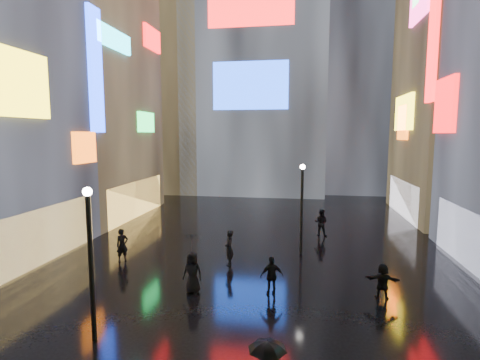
# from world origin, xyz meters

# --- Properties ---
(ground) EXTENTS (140.00, 140.00, 0.00)m
(ground) POSITION_xyz_m (0.00, 20.00, 0.00)
(ground) COLOR black
(ground) RESTS_ON ground
(building_left_far) EXTENTS (10.28, 12.00, 22.00)m
(building_left_far) POSITION_xyz_m (-15.98, 26.00, 10.98)
(building_left_far) COLOR black
(building_left_far) RESTS_ON ground
(building_right_far) EXTENTS (10.28, 12.00, 28.00)m
(building_right_far) POSITION_xyz_m (15.98, 30.00, 13.98)
(building_right_far) COLOR black
(building_right_far) RESTS_ON ground
(tower_main) EXTENTS (16.00, 14.20, 42.00)m
(tower_main) POSITION_xyz_m (-3.00, 43.97, 21.01)
(tower_main) COLOR black
(tower_main) RESTS_ON ground
(tower_flank_right) EXTENTS (12.00, 12.00, 34.00)m
(tower_flank_right) POSITION_xyz_m (9.00, 46.00, 17.00)
(tower_flank_right) COLOR black
(tower_flank_right) RESTS_ON ground
(tower_flank_left) EXTENTS (10.00, 10.00, 26.00)m
(tower_flank_left) POSITION_xyz_m (-14.00, 42.00, 13.00)
(tower_flank_left) COLOR black
(tower_flank_left) RESTS_ON ground
(lamp_near) EXTENTS (0.30, 0.30, 5.20)m
(lamp_near) POSITION_xyz_m (-4.25, 7.75, 2.94)
(lamp_near) COLOR black
(lamp_near) RESTS_ON ground
(lamp_far) EXTENTS (0.30, 0.30, 5.20)m
(lamp_far) POSITION_xyz_m (2.56, 18.13, 2.94)
(lamp_far) COLOR black
(lamp_far) RESTS_ON ground
(pedestrian_3) EXTENTS (1.06, 0.65, 1.68)m
(pedestrian_3) POSITION_xyz_m (1.33, 12.33, 0.84)
(pedestrian_3) COLOR black
(pedestrian_3) RESTS_ON ground
(pedestrian_4) EXTENTS (0.93, 0.66, 1.79)m
(pedestrian_4) POSITION_xyz_m (-2.10, 12.01, 0.90)
(pedestrian_4) COLOR black
(pedestrian_4) RESTS_ON ground
(pedestrian_5) EXTENTS (1.45, 0.58, 1.52)m
(pedestrian_5) POSITION_xyz_m (5.94, 12.67, 0.76)
(pedestrian_5) COLOR black
(pedestrian_5) RESTS_ON ground
(pedestrian_6) EXTENTS (0.76, 0.78, 1.80)m
(pedestrian_6) POSITION_xyz_m (-7.01, 15.27, 0.90)
(pedestrian_6) COLOR black
(pedestrian_6) RESTS_ON ground
(pedestrian_7) EXTENTS (1.04, 0.90, 1.82)m
(pedestrian_7) POSITION_xyz_m (3.88, 22.34, 0.91)
(pedestrian_7) COLOR black
(pedestrian_7) RESTS_ON ground
(umbrella_1) EXTENTS (0.96, 0.96, 0.69)m
(umbrella_1) POSITION_xyz_m (1.86, 4.24, 2.27)
(umbrella_1) COLOR black
(umbrella_1) RESTS_ON pedestrian_2
(umbrella_2) EXTENTS (0.96, 0.94, 0.83)m
(umbrella_2) POSITION_xyz_m (-2.10, 12.01, 2.21)
(umbrella_2) COLOR black
(umbrella_2) RESTS_ON pedestrian_4
(pedestrian_8) EXTENTS (0.49, 0.71, 1.85)m
(pedestrian_8) POSITION_xyz_m (-1.19, 15.68, 0.93)
(pedestrian_8) COLOR black
(pedestrian_8) RESTS_ON ground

